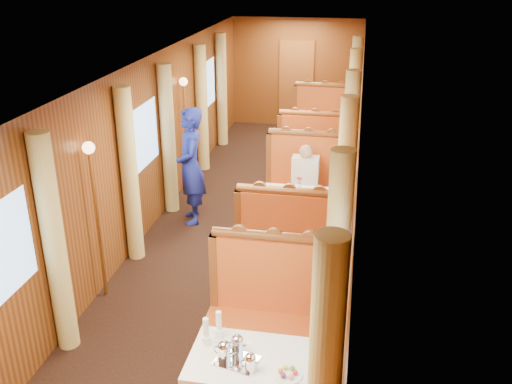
% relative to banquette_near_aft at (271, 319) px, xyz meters
% --- Properties ---
extents(floor, '(3.00, 12.00, 0.01)m').
position_rel_banquette_near_aft_xyz_m(floor, '(-0.75, 2.49, -0.42)').
color(floor, black).
rests_on(floor, ground).
extents(ceiling, '(3.00, 12.00, 0.01)m').
position_rel_banquette_near_aft_xyz_m(ceiling, '(-0.75, 2.49, 2.08)').
color(ceiling, silver).
rests_on(ceiling, wall_left).
extents(wall_far, '(3.00, 0.01, 2.50)m').
position_rel_banquette_near_aft_xyz_m(wall_far, '(-0.75, 8.49, 0.83)').
color(wall_far, brown).
rests_on(wall_far, floor).
extents(wall_left, '(0.01, 12.00, 2.50)m').
position_rel_banquette_near_aft_xyz_m(wall_left, '(-2.25, 2.49, 0.83)').
color(wall_left, brown).
rests_on(wall_left, floor).
extents(wall_right, '(0.01, 12.00, 2.50)m').
position_rel_banquette_near_aft_xyz_m(wall_right, '(0.75, 2.49, 0.83)').
color(wall_right, brown).
rests_on(wall_right, floor).
extents(doorway_far, '(0.80, 0.04, 2.00)m').
position_rel_banquette_near_aft_xyz_m(doorway_far, '(-0.75, 8.46, 0.58)').
color(doorway_far, brown).
rests_on(doorway_far, floor).
extents(banquette_near_aft, '(1.30, 0.55, 1.34)m').
position_rel_banquette_near_aft_xyz_m(banquette_near_aft, '(0.00, 0.00, 0.00)').
color(banquette_near_aft, red).
rests_on(banquette_near_aft, floor).
extents(table_mid, '(1.05, 0.72, 0.75)m').
position_rel_banquette_near_aft_xyz_m(table_mid, '(0.00, 2.49, -0.05)').
color(table_mid, white).
rests_on(table_mid, floor).
extents(banquette_mid_fwd, '(1.30, 0.55, 1.34)m').
position_rel_banquette_near_aft_xyz_m(banquette_mid_fwd, '(0.00, 1.47, 0.00)').
color(banquette_mid_fwd, red).
rests_on(banquette_mid_fwd, floor).
extents(banquette_mid_aft, '(1.30, 0.55, 1.34)m').
position_rel_banquette_near_aft_xyz_m(banquette_mid_aft, '(0.00, 3.50, 0.00)').
color(banquette_mid_aft, red).
rests_on(banquette_mid_aft, floor).
extents(table_far, '(1.05, 0.72, 0.75)m').
position_rel_banquette_near_aft_xyz_m(table_far, '(0.00, 5.99, -0.05)').
color(table_far, white).
rests_on(table_far, floor).
extents(banquette_far_fwd, '(1.30, 0.55, 1.34)m').
position_rel_banquette_near_aft_xyz_m(banquette_far_fwd, '(0.00, 4.97, 0.00)').
color(banquette_far_fwd, red).
rests_on(banquette_far_fwd, floor).
extents(banquette_far_aft, '(1.30, 0.55, 1.34)m').
position_rel_banquette_near_aft_xyz_m(banquette_far_aft, '(0.00, 7.00, 0.00)').
color(banquette_far_aft, red).
rests_on(banquette_far_aft, floor).
extents(tea_tray, '(0.39, 0.33, 0.01)m').
position_rel_banquette_near_aft_xyz_m(tea_tray, '(-0.12, -1.08, 0.33)').
color(tea_tray, silver).
rests_on(tea_tray, table_near).
extents(teapot_left, '(0.20, 0.17, 0.15)m').
position_rel_banquette_near_aft_xyz_m(teapot_left, '(-0.22, -1.09, 0.40)').
color(teapot_left, silver).
rests_on(teapot_left, tea_tray).
extents(teapot_right, '(0.19, 0.16, 0.13)m').
position_rel_banquette_near_aft_xyz_m(teapot_right, '(0.02, -1.17, 0.39)').
color(teapot_right, silver).
rests_on(teapot_right, tea_tray).
extents(teapot_back, '(0.20, 0.16, 0.14)m').
position_rel_banquette_near_aft_xyz_m(teapot_back, '(-0.13, -0.98, 0.40)').
color(teapot_back, silver).
rests_on(teapot_back, tea_tray).
extents(fruit_plate, '(0.23, 0.23, 0.05)m').
position_rel_banquette_near_aft_xyz_m(fruit_plate, '(0.32, -1.17, 0.35)').
color(fruit_plate, white).
rests_on(fruit_plate, table_near).
extents(cup_inboard, '(0.08, 0.08, 0.26)m').
position_rel_banquette_near_aft_xyz_m(cup_inboard, '(-0.42, -0.91, 0.43)').
color(cup_inboard, white).
rests_on(cup_inboard, table_near).
extents(cup_outboard, '(0.08, 0.08, 0.26)m').
position_rel_banquette_near_aft_xyz_m(cup_outboard, '(-0.33, -0.79, 0.43)').
color(cup_outboard, white).
rests_on(cup_outboard, table_near).
extents(rose_vase_mid, '(0.06, 0.06, 0.36)m').
position_rel_banquette_near_aft_xyz_m(rose_vase_mid, '(-0.01, 2.52, 0.50)').
color(rose_vase_mid, silver).
rests_on(rose_vase_mid, table_mid).
extents(rose_vase_far, '(0.06, 0.06, 0.36)m').
position_rel_banquette_near_aft_xyz_m(rose_vase_far, '(-0.03, 5.98, 0.50)').
color(rose_vase_far, silver).
rests_on(rose_vase_far, table_far).
extents(curtain_left_near_b, '(0.22, 0.22, 2.35)m').
position_rel_banquette_near_aft_xyz_m(curtain_left_near_b, '(-2.13, -0.23, 0.75)').
color(curtain_left_near_b, '#DFC772').
rests_on(curtain_left_near_b, floor).
extents(window_right_near, '(0.01, 1.20, 0.90)m').
position_rel_banquette_near_aft_xyz_m(window_right_near, '(0.74, -1.01, 1.03)').
color(window_right_near, '#85ADDF').
rests_on(window_right_near, wall_right).
extents(curtain_right_near_b, '(0.22, 0.22, 2.35)m').
position_rel_banquette_near_aft_xyz_m(curtain_right_near_b, '(0.63, -0.23, 0.75)').
color(curtain_right_near_b, '#DFC772').
rests_on(curtain_right_near_b, floor).
extents(window_left_mid, '(0.01, 1.20, 0.90)m').
position_rel_banquette_near_aft_xyz_m(window_left_mid, '(-2.24, 2.49, 1.03)').
color(window_left_mid, '#85ADDF').
rests_on(window_left_mid, wall_left).
extents(curtain_left_mid_a, '(0.22, 0.22, 2.35)m').
position_rel_banquette_near_aft_xyz_m(curtain_left_mid_a, '(-2.13, 1.71, 0.75)').
color(curtain_left_mid_a, '#DFC772').
rests_on(curtain_left_mid_a, floor).
extents(curtain_left_mid_b, '(0.22, 0.22, 2.35)m').
position_rel_banquette_near_aft_xyz_m(curtain_left_mid_b, '(-2.13, 3.27, 0.75)').
color(curtain_left_mid_b, '#DFC772').
rests_on(curtain_left_mid_b, floor).
extents(window_right_mid, '(0.01, 1.20, 0.90)m').
position_rel_banquette_near_aft_xyz_m(window_right_mid, '(0.74, 2.49, 1.03)').
color(window_right_mid, '#85ADDF').
rests_on(window_right_mid, wall_right).
extents(curtain_right_mid_a, '(0.22, 0.22, 2.35)m').
position_rel_banquette_near_aft_xyz_m(curtain_right_mid_a, '(0.63, 1.71, 0.75)').
color(curtain_right_mid_a, '#DFC772').
rests_on(curtain_right_mid_a, floor).
extents(curtain_right_mid_b, '(0.22, 0.22, 2.35)m').
position_rel_banquette_near_aft_xyz_m(curtain_right_mid_b, '(0.63, 3.27, 0.75)').
color(curtain_right_mid_b, '#DFC772').
rests_on(curtain_right_mid_b, floor).
extents(window_left_far, '(0.01, 1.20, 0.90)m').
position_rel_banquette_near_aft_xyz_m(window_left_far, '(-2.24, 5.99, 1.03)').
color(window_left_far, '#85ADDF').
rests_on(window_left_far, wall_left).
extents(curtain_left_far_a, '(0.22, 0.22, 2.35)m').
position_rel_banquette_near_aft_xyz_m(curtain_left_far_a, '(-2.13, 5.21, 0.75)').
color(curtain_left_far_a, '#DFC772').
rests_on(curtain_left_far_a, floor).
extents(curtain_left_far_b, '(0.22, 0.22, 2.35)m').
position_rel_banquette_near_aft_xyz_m(curtain_left_far_b, '(-2.13, 6.77, 0.75)').
color(curtain_left_far_b, '#DFC772').
rests_on(curtain_left_far_b, floor).
extents(window_right_far, '(0.01, 1.20, 0.90)m').
position_rel_banquette_near_aft_xyz_m(window_right_far, '(0.74, 5.99, 1.03)').
color(window_right_far, '#85ADDF').
rests_on(window_right_far, wall_right).
extents(curtain_right_far_a, '(0.22, 0.22, 2.35)m').
position_rel_banquette_near_aft_xyz_m(curtain_right_far_a, '(0.63, 5.21, 0.75)').
color(curtain_right_far_a, '#DFC772').
rests_on(curtain_right_far_a, floor).
extents(curtain_right_far_b, '(0.22, 0.22, 2.35)m').
position_rel_banquette_near_aft_xyz_m(curtain_right_far_b, '(0.63, 6.77, 0.75)').
color(curtain_right_far_b, '#DFC772').
rests_on(curtain_right_far_b, floor).
extents(sconce_left_fore, '(0.14, 0.14, 1.95)m').
position_rel_banquette_near_aft_xyz_m(sconce_left_fore, '(-2.15, 0.74, 0.96)').
color(sconce_left_fore, '#BF8C3F').
rests_on(sconce_left_fore, floor).
extents(sconce_right_fore, '(0.14, 0.14, 1.95)m').
position_rel_banquette_near_aft_xyz_m(sconce_right_fore, '(0.65, 0.74, 0.96)').
color(sconce_right_fore, '#BF8C3F').
rests_on(sconce_right_fore, floor).
extents(sconce_left_aft, '(0.14, 0.14, 1.95)m').
position_rel_banquette_near_aft_xyz_m(sconce_left_aft, '(-2.15, 4.24, 0.96)').
color(sconce_left_aft, '#BF8C3F').
rests_on(sconce_left_aft, floor).
extents(sconce_right_aft, '(0.14, 0.14, 1.95)m').
position_rel_banquette_near_aft_xyz_m(sconce_right_aft, '(0.65, 4.24, 0.96)').
color(sconce_right_aft, '#BF8C3F').
rests_on(sconce_right_aft, floor).
extents(steward, '(0.62, 0.76, 1.79)m').
position_rel_banquette_near_aft_xyz_m(steward, '(-1.68, 2.94, 0.47)').
color(steward, navy).
rests_on(steward, floor).
extents(passenger, '(0.40, 0.44, 0.76)m').
position_rel_banquette_near_aft_xyz_m(passenger, '(-0.00, 3.27, 0.32)').
color(passenger, beige).
rests_on(passenger, banquette_mid_aft).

